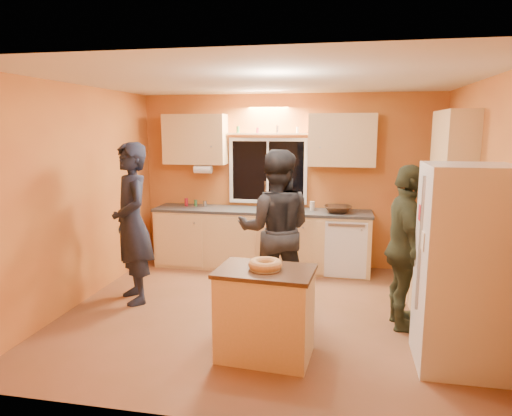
% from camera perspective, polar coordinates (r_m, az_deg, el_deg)
% --- Properties ---
extents(ground, '(4.50, 4.50, 0.00)m').
position_cam_1_polar(ground, '(5.37, 1.07, -13.00)').
color(ground, brown).
rests_on(ground, ground).
extents(room_shell, '(4.54, 4.04, 2.61)m').
position_cam_1_polar(room_shell, '(5.36, 3.16, 4.82)').
color(room_shell, orange).
rests_on(room_shell, ground).
extents(back_counter, '(4.23, 0.62, 0.90)m').
position_cam_1_polar(back_counter, '(6.83, 3.67, -3.99)').
color(back_counter, tan).
rests_on(back_counter, ground).
extents(right_counter, '(0.62, 1.84, 0.90)m').
position_cam_1_polar(right_counter, '(5.73, 21.78, -7.47)').
color(right_counter, tan).
rests_on(right_counter, ground).
extents(refrigerator, '(0.72, 0.70, 1.80)m').
position_cam_1_polar(refrigerator, '(4.37, 24.50, -6.87)').
color(refrigerator, silver).
rests_on(refrigerator, ground).
extents(island, '(0.91, 0.66, 0.84)m').
position_cam_1_polar(island, '(4.29, 1.15, -12.94)').
color(island, tan).
rests_on(island, ground).
extents(bundt_pastry, '(0.31, 0.31, 0.09)m').
position_cam_1_polar(bundt_pastry, '(4.14, 1.17, -7.07)').
color(bundt_pastry, tan).
rests_on(bundt_pastry, island).
extents(person_left, '(0.81, 0.84, 1.94)m').
position_cam_1_polar(person_left, '(5.67, -15.23, -1.87)').
color(person_left, black).
rests_on(person_left, ground).
extents(person_center, '(0.98, 0.80, 1.86)m').
position_cam_1_polar(person_center, '(5.31, 2.46, -2.74)').
color(person_center, black).
rests_on(person_center, ground).
extents(person_right, '(0.50, 1.05, 1.74)m').
position_cam_1_polar(person_right, '(5.00, 18.21, -4.78)').
color(person_right, '#333723').
rests_on(person_right, ground).
extents(mixing_bowl, '(0.42, 0.42, 0.10)m').
position_cam_1_polar(mixing_bowl, '(6.64, 10.18, -0.14)').
color(mixing_bowl, '#331E11').
rests_on(mixing_bowl, back_counter).
extents(utensil_crock, '(0.14, 0.14, 0.17)m').
position_cam_1_polar(utensil_crock, '(6.77, 1.33, 0.53)').
color(utensil_crock, beige).
rests_on(utensil_crock, back_counter).
extents(potted_plant, '(0.27, 0.24, 0.29)m').
position_cam_1_polar(potted_plant, '(5.60, 21.33, -1.56)').
color(potted_plant, gray).
rests_on(potted_plant, right_counter).
extents(red_box, '(0.18, 0.15, 0.07)m').
position_cam_1_polar(red_box, '(5.66, 22.48, -2.65)').
color(red_box, '#A91A27').
rests_on(red_box, right_counter).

